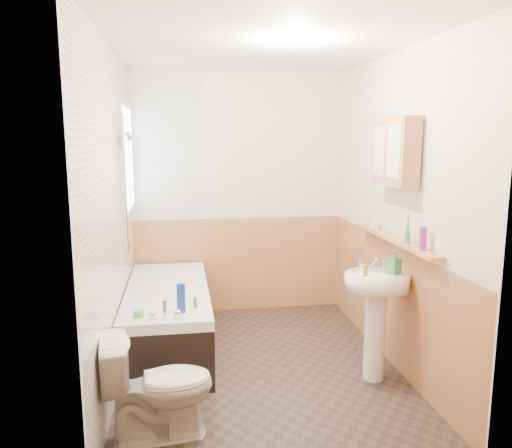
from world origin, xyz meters
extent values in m
plane|color=#2D231F|center=(0.00, 0.00, 0.00)|extent=(2.80, 2.80, 0.00)
plane|color=white|center=(0.00, 0.00, 2.50)|extent=(2.80, 2.80, 0.00)
cube|color=beige|center=(0.00, 1.41, 1.25)|extent=(2.20, 0.02, 2.50)
cube|color=beige|center=(0.00, -1.41, 1.25)|extent=(2.20, 0.02, 2.50)
cube|color=beige|center=(-1.11, 0.00, 1.25)|extent=(0.02, 2.80, 2.50)
cube|color=beige|center=(1.11, 0.00, 1.25)|extent=(0.02, 2.80, 2.50)
cube|color=#BF804E|center=(1.09, 0.00, 0.50)|extent=(0.01, 2.80, 1.00)
cube|color=#BF804E|center=(0.00, -1.39, 0.50)|extent=(2.20, 0.01, 1.00)
cube|color=#BF804E|center=(0.00, 1.39, 0.50)|extent=(2.20, 0.01, 1.00)
cube|color=white|center=(-1.09, 0.00, 1.25)|extent=(0.01, 2.80, 2.50)
cube|color=white|center=(-0.73, 1.39, 1.75)|extent=(0.75, 0.01, 1.50)
cube|color=white|center=(-1.07, 0.95, 1.65)|extent=(0.03, 0.79, 0.99)
cube|color=white|center=(-1.05, 0.95, 1.65)|extent=(0.01, 0.70, 0.90)
cube|color=white|center=(-1.05, 0.95, 1.65)|extent=(0.01, 0.04, 0.90)
cube|color=black|center=(-0.73, 0.49, 0.23)|extent=(0.70, 1.73, 0.47)
cube|color=white|center=(-0.73, 0.49, 0.51)|extent=(0.70, 1.73, 0.08)
cube|color=white|center=(-0.73, 0.49, 0.50)|extent=(0.56, 1.59, 0.04)
cylinder|color=silver|center=(-0.73, -0.28, 0.62)|extent=(0.04, 0.04, 0.14)
sphere|color=silver|center=(-0.82, -0.28, 0.59)|extent=(0.06, 0.06, 0.06)
sphere|color=silver|center=(-0.64, -0.28, 0.59)|extent=(0.06, 0.06, 0.06)
cylinder|color=silver|center=(-1.05, 0.50, 1.46)|extent=(0.02, 0.02, 1.15)
cylinder|color=silver|center=(-1.05, 0.50, 0.93)|extent=(0.04, 0.04, 0.02)
cylinder|color=silver|center=(-1.05, 0.50, 1.99)|extent=(0.04, 0.04, 0.02)
cylinder|color=silver|center=(-1.00, 0.50, 1.85)|extent=(0.06, 0.08, 0.08)
imported|color=white|center=(-0.76, -0.86, 0.33)|extent=(0.71, 0.45, 0.66)
cylinder|color=white|center=(0.84, -0.34, 0.34)|extent=(0.16, 0.16, 0.68)
ellipsoid|color=white|center=(0.84, -0.34, 0.77)|extent=(0.49, 0.40, 0.13)
cylinder|color=silver|center=(0.75, -0.25, 0.88)|extent=(0.03, 0.03, 0.08)
cylinder|color=silver|center=(0.93, -0.25, 0.88)|extent=(0.03, 0.03, 0.08)
cylinder|color=silver|center=(0.84, -0.26, 0.91)|extent=(0.02, 0.11, 0.09)
cube|color=#BF804E|center=(1.04, -0.18, 1.06)|extent=(0.10, 1.34, 0.03)
cube|color=#BF804E|center=(1.02, -0.16, 1.73)|extent=(0.14, 0.57, 0.51)
cube|color=silver|center=(0.94, -0.30, 1.73)|extent=(0.01, 0.22, 0.38)
cube|color=silver|center=(0.94, -0.03, 1.73)|extent=(0.01, 0.22, 0.38)
cylinder|color=purple|center=(1.04, -0.62, 1.15)|extent=(0.07, 0.07, 0.16)
cone|color=#388447|center=(1.04, -0.39, 1.19)|extent=(0.06, 0.06, 0.24)
cylinder|color=silver|center=(1.04, 0.24, 1.10)|extent=(0.08, 0.08, 0.05)
imported|color=#388447|center=(0.95, -0.38, 0.88)|extent=(0.14, 0.19, 0.08)
cylinder|color=orange|center=(0.72, -0.40, 0.88)|extent=(0.03, 0.03, 0.09)
cube|color=#19339E|center=(-0.61, -0.17, 0.66)|extent=(0.06, 0.04, 0.23)
cylinder|color=#59C647|center=(-0.92, -0.21, 0.57)|extent=(0.08, 0.08, 0.05)
cylinder|color=purple|center=(-0.50, -0.07, 0.59)|extent=(0.03, 0.03, 0.08)
camera|label=1|loc=(-0.60, -3.76, 1.83)|focal=35.00mm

